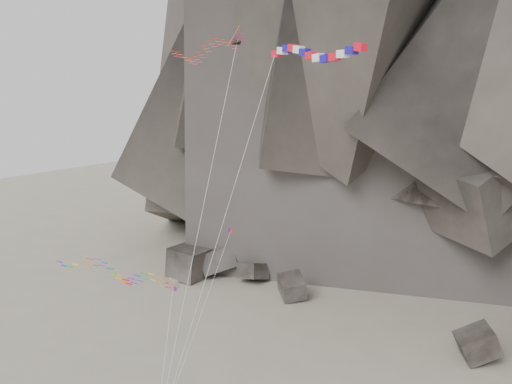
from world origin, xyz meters
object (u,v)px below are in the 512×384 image
Objects in this scene: pennant_kite at (213,281)px; parafoil_kite at (109,269)px; banner_kite at (312,55)px; delta_kite at (198,51)px.

parafoil_kite is at bearing -152.77° from pennant_kite.
banner_kite reaches higher than parafoil_kite.
parafoil_kite is at bearing -112.94° from delta_kite.
pennant_kite is (10.31, 2.15, 0.65)m from parafoil_kite.
delta_kite reaches higher than parafoil_kite.
delta_kite is 1.05× the size of banner_kite.
banner_kite is 1.89× the size of pennant_kite.
parafoil_kite is (-18.26, -3.97, -18.30)m from banner_kite.
delta_kite is 13.65m from banner_kite.
banner_kite is 19.45m from pennant_kite.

